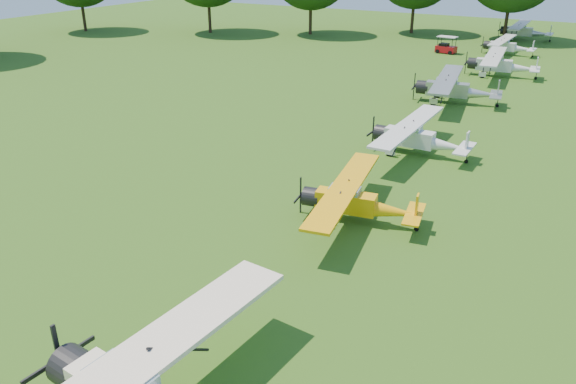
# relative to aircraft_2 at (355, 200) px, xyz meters

# --- Properties ---
(ground) EXTENTS (160.00, 160.00, 0.00)m
(ground) POSITION_rel_aircraft_2_xyz_m (-1.13, 2.09, -1.08)
(ground) COLOR #2A5816
(ground) RESTS_ON ground
(tree_belt) EXTENTS (137.36, 130.27, 14.52)m
(tree_belt) POSITION_rel_aircraft_2_xyz_m (2.45, 2.25, 6.95)
(tree_belt) COLOR black
(tree_belt) RESTS_ON ground
(aircraft_2) EXTENTS (5.95, 9.42, 1.85)m
(aircraft_2) POSITION_rel_aircraft_2_xyz_m (0.00, 0.00, 0.00)
(aircraft_2) COLOR #FBAF0A
(aircraft_2) RESTS_ON ground
(aircraft_3) EXTENTS (6.31, 10.03, 1.98)m
(aircraft_3) POSITION_rel_aircraft_2_xyz_m (-0.23, 10.28, 0.08)
(aircraft_3) COLOR silver
(aircraft_3) RESTS_ON ground
(aircraft_4) EXTENTS (7.04, 11.17, 2.19)m
(aircraft_4) POSITION_rel_aircraft_2_xyz_m (-1.22, 23.38, 0.20)
(aircraft_4) COLOR #B5B5BA
(aircraft_4) RESTS_ON ground
(aircraft_5) EXTENTS (6.91, 11.01, 2.16)m
(aircraft_5) POSITION_rel_aircraft_2_xyz_m (0.21, 35.35, 0.18)
(aircraft_5) COLOR silver
(aircraft_5) RESTS_ON ground
(aircraft_6) EXTENTS (5.95, 9.47, 1.87)m
(aircraft_6) POSITION_rel_aircraft_2_xyz_m (-1.13, 47.53, 0.01)
(aircraft_6) COLOR silver
(aircraft_6) RESTS_ON ground
(aircraft_7) EXTENTS (6.81, 10.81, 2.14)m
(aircraft_7) POSITION_rel_aircraft_2_xyz_m (-1.04, 59.90, 0.17)
(aircraft_7) COLOR #B5B5BA
(aircraft_7) RESTS_ON ground
(golf_cart) EXTENTS (2.42, 1.69, 1.92)m
(golf_cart) POSITION_rel_aircraft_2_xyz_m (-7.51, 45.25, -0.44)
(golf_cart) COLOR #B10C13
(golf_cart) RESTS_ON ground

